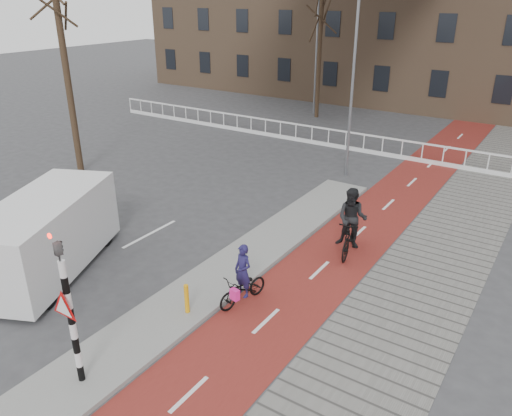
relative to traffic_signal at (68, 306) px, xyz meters
The scene contains 14 objects.
ground 2.90m from the traffic_signal, 73.47° to the left, with size 120.00×120.00×0.00m, color #38383A.
bike_lane 12.36m from the traffic_signal, 80.09° to the left, with size 2.50×60.00×0.01m, color maroon.
sidewalk 13.13m from the traffic_signal, 67.82° to the left, with size 3.00×60.00×0.01m, color slate.
curb_island 6.32m from the traffic_signal, 90.95° to the left, with size 1.80×16.00×0.12m, color gray.
traffic_signal is the anchor object (origin of this frame).
bollard 3.45m from the traffic_signal, 84.73° to the left, with size 0.12×0.12×0.80m, color orange.
cyclist_near 4.74m from the traffic_signal, 75.25° to the left, with size 0.89×1.69×1.71m.
cyclist_far 8.91m from the traffic_signal, 74.19° to the left, with size 1.06×2.14×2.19m.
van 5.37m from the traffic_signal, 150.43° to the left, with size 4.10×5.67×2.27m.
railing 19.60m from the traffic_signal, 103.02° to the left, with size 28.00×0.10×0.99m.
tree_left 14.62m from the traffic_signal, 141.22° to the left, with size 0.29×0.29×8.68m, color black.
tree_mid 25.90m from the traffic_signal, 105.86° to the left, with size 0.25×0.25×7.69m, color black.
streetlight_near 15.46m from the traffic_signal, 92.71° to the left, with size 0.12×0.12×8.01m, color slate.
streetlight_left 26.96m from the traffic_signal, 106.73° to the left, with size 0.12×0.12×7.44m, color slate.
Camera 1 is at (7.02, -6.87, 7.67)m, focal length 35.00 mm.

